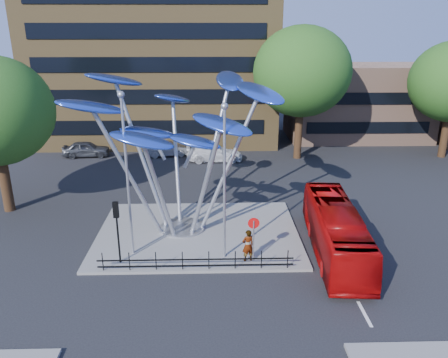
{
  "coord_description": "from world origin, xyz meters",
  "views": [
    {
      "loc": [
        -0.1,
        -17.88,
        11.88
      ],
      "look_at": [
        0.51,
        4.0,
        4.22
      ],
      "focal_mm": 35.0,
      "sensor_mm": 36.0,
      "label": 1
    }
  ],
  "objects_px": {
    "street_lamp_right": "(224,169)",
    "parked_car_mid": "(168,149)",
    "parked_car_right": "(215,153)",
    "leaf_sculpture": "(177,120)",
    "pedestrian": "(248,245)",
    "traffic_light_island": "(117,219)",
    "parked_car_left": "(86,149)",
    "street_lamp_left": "(126,162)",
    "red_bus": "(335,230)",
    "no_entry_sign_island": "(254,232)",
    "tree_right": "(302,72)"
  },
  "relations": [
    {
      "from": "street_lamp_right",
      "to": "parked_car_mid",
      "type": "distance_m",
      "value": 21.04
    },
    {
      "from": "parked_car_right",
      "to": "leaf_sculpture",
      "type": "bearing_deg",
      "value": 168.81
    },
    {
      "from": "pedestrian",
      "to": "parked_car_right",
      "type": "bearing_deg",
      "value": -103.76
    },
    {
      "from": "traffic_light_island",
      "to": "parked_car_left",
      "type": "distance_m",
      "value": 21.81
    },
    {
      "from": "street_lamp_left",
      "to": "leaf_sculpture",
      "type": "bearing_deg",
      "value": 52.6
    },
    {
      "from": "pedestrian",
      "to": "traffic_light_island",
      "type": "bearing_deg",
      "value": -18.71
    },
    {
      "from": "leaf_sculpture",
      "to": "traffic_light_island",
      "type": "distance_m",
      "value": 6.65
    },
    {
      "from": "pedestrian",
      "to": "parked_car_right",
      "type": "relative_size",
      "value": 0.34
    },
    {
      "from": "leaf_sculpture",
      "to": "traffic_light_island",
      "type": "height_order",
      "value": "leaf_sculpture"
    },
    {
      "from": "traffic_light_island",
      "to": "red_bus",
      "type": "distance_m",
      "value": 11.71
    },
    {
      "from": "leaf_sculpture",
      "to": "street_lamp_right",
      "type": "bearing_deg",
      "value": -55.09
    },
    {
      "from": "parked_car_mid",
      "to": "parked_car_right",
      "type": "height_order",
      "value": "parked_car_right"
    },
    {
      "from": "street_lamp_right",
      "to": "no_entry_sign_island",
      "type": "height_order",
      "value": "street_lamp_right"
    },
    {
      "from": "red_bus",
      "to": "parked_car_left",
      "type": "distance_m",
      "value": 27.09
    },
    {
      "from": "pedestrian",
      "to": "red_bus",
      "type": "bearing_deg",
      "value": 173.15
    },
    {
      "from": "no_entry_sign_island",
      "to": "parked_car_right",
      "type": "height_order",
      "value": "no_entry_sign_island"
    },
    {
      "from": "red_bus",
      "to": "pedestrian",
      "type": "xyz_separation_m",
      "value": [
        -4.89,
        -1.03,
        -0.32
      ]
    },
    {
      "from": "parked_car_right",
      "to": "street_lamp_left",
      "type": "bearing_deg",
      "value": 162.73
    },
    {
      "from": "traffic_light_island",
      "to": "red_bus",
      "type": "xyz_separation_m",
      "value": [
        11.6,
        1.03,
        -1.26
      ]
    },
    {
      "from": "pedestrian",
      "to": "parked_car_mid",
      "type": "xyz_separation_m",
      "value": [
        -6.12,
        20.49,
        -0.33
      ]
    },
    {
      "from": "street_lamp_right",
      "to": "parked_car_mid",
      "type": "relative_size",
      "value": 1.93
    },
    {
      "from": "tree_right",
      "to": "parked_car_mid",
      "type": "bearing_deg",
      "value": 175.45
    },
    {
      "from": "street_lamp_right",
      "to": "parked_car_left",
      "type": "distance_m",
      "value": 24.1
    },
    {
      "from": "leaf_sculpture",
      "to": "no_entry_sign_island",
      "type": "distance_m",
      "value": 7.71
    },
    {
      "from": "parked_car_right",
      "to": "traffic_light_island",
      "type": "bearing_deg",
      "value": 162.05
    },
    {
      "from": "tree_right",
      "to": "leaf_sculpture",
      "type": "relative_size",
      "value": 0.95
    },
    {
      "from": "street_lamp_left",
      "to": "parked_car_right",
      "type": "relative_size",
      "value": 1.7
    },
    {
      "from": "parked_car_mid",
      "to": "red_bus",
      "type": "bearing_deg",
      "value": -160.21
    },
    {
      "from": "parked_car_left",
      "to": "parked_car_right",
      "type": "xyz_separation_m",
      "value": [
        12.33,
        -1.79,
        -0.0
      ]
    },
    {
      "from": "tree_right",
      "to": "no_entry_sign_island",
      "type": "relative_size",
      "value": 4.94
    },
    {
      "from": "red_bus",
      "to": "pedestrian",
      "type": "relative_size",
      "value": 5.47
    },
    {
      "from": "tree_right",
      "to": "traffic_light_island",
      "type": "relative_size",
      "value": 3.54
    },
    {
      "from": "leaf_sculpture",
      "to": "red_bus",
      "type": "xyz_separation_m",
      "value": [
        8.67,
        -3.15,
        -5.52
      ]
    },
    {
      "from": "no_entry_sign_island",
      "to": "pedestrian",
      "type": "relative_size",
      "value": 1.38
    },
    {
      "from": "red_bus",
      "to": "traffic_light_island",
      "type": "bearing_deg",
      "value": -170.68
    },
    {
      "from": "red_bus",
      "to": "parked_car_mid",
      "type": "distance_m",
      "value": 22.37
    },
    {
      "from": "leaf_sculpture",
      "to": "parked_car_mid",
      "type": "bearing_deg",
      "value": 98.15
    },
    {
      "from": "traffic_light_island",
      "to": "pedestrian",
      "type": "xyz_separation_m",
      "value": [
        6.71,
        0.0,
        -1.58
      ]
    },
    {
      "from": "traffic_light_island",
      "to": "parked_car_mid",
      "type": "bearing_deg",
      "value": 88.34
    },
    {
      "from": "tree_right",
      "to": "traffic_light_island",
      "type": "distance_m",
      "value": 24.06
    },
    {
      "from": "traffic_light_island",
      "to": "no_entry_sign_island",
      "type": "height_order",
      "value": "traffic_light_island"
    },
    {
      "from": "no_entry_sign_island",
      "to": "street_lamp_left",
      "type": "bearing_deg",
      "value": 171.39
    },
    {
      "from": "leaf_sculpture",
      "to": "parked_car_right",
      "type": "relative_size",
      "value": 2.46
    },
    {
      "from": "red_bus",
      "to": "pedestrian",
      "type": "bearing_deg",
      "value": -163.88
    },
    {
      "from": "pedestrian",
      "to": "parked_car_left",
      "type": "height_order",
      "value": "pedestrian"
    },
    {
      "from": "leaf_sculpture",
      "to": "street_lamp_left",
      "type": "distance_m",
      "value": 4.28
    },
    {
      "from": "tree_right",
      "to": "parked_car_mid",
      "type": "xyz_separation_m",
      "value": [
        -12.4,
        0.99,
        -7.33
      ]
    },
    {
      "from": "tree_right",
      "to": "parked_car_right",
      "type": "distance_m",
      "value": 10.78
    },
    {
      "from": "no_entry_sign_island",
      "to": "pedestrian",
      "type": "bearing_deg",
      "value": -176.73
    },
    {
      "from": "traffic_light_island",
      "to": "parked_car_mid",
      "type": "height_order",
      "value": "traffic_light_island"
    }
  ]
}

